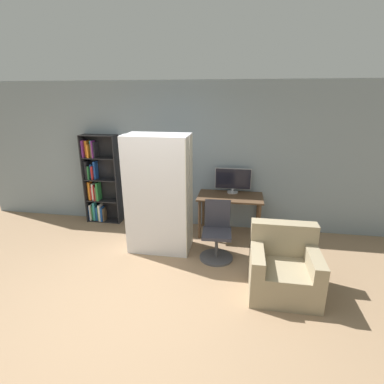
{
  "coord_description": "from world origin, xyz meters",
  "views": [
    {
      "loc": [
        1.22,
        -2.79,
        2.43
      ],
      "look_at": [
        0.5,
        1.44,
        1.05
      ],
      "focal_mm": 28.0,
      "sensor_mm": 36.0,
      "label": 1
    }
  ],
  "objects": [
    {
      "name": "ground_plane",
      "position": [
        0.0,
        0.0,
        0.0
      ],
      "size": [
        16.0,
        16.0,
        0.0
      ],
      "primitive_type": "plane",
      "color": "#937556"
    },
    {
      "name": "wall_back",
      "position": [
        0.0,
        2.65,
        1.35
      ],
      "size": [
        8.0,
        0.06,
        2.7
      ],
      "color": "gray",
      "rests_on": "ground"
    },
    {
      "name": "desk",
      "position": [
        1.05,
        2.3,
        0.63
      ],
      "size": [
        1.15,
        0.65,
        0.73
      ],
      "color": "brown",
      "rests_on": "ground"
    },
    {
      "name": "monitor",
      "position": [
        1.08,
        2.5,
        0.98
      ],
      "size": [
        0.65,
        0.2,
        0.46
      ],
      "color": "#B7B7BC",
      "rests_on": "desk"
    },
    {
      "name": "office_chair",
      "position": [
        0.9,
        1.42,
        0.36
      ],
      "size": [
        0.52,
        0.52,
        0.9
      ],
      "color": "#4C4C51",
      "rests_on": "ground"
    },
    {
      "name": "bookshelf",
      "position": [
        -1.54,
        2.51,
        0.82
      ],
      "size": [
        0.69,
        0.27,
        1.74
      ],
      "color": "black",
      "rests_on": "ground"
    },
    {
      "name": "mattress_near",
      "position": [
        -0.04,
        1.4,
        0.95
      ],
      "size": [
        0.98,
        0.31,
        1.89
      ],
      "color": "silver",
      "rests_on": "ground"
    },
    {
      "name": "mattress_far",
      "position": [
        -0.04,
        1.71,
        0.95
      ],
      "size": [
        0.98,
        0.3,
        1.89
      ],
      "color": "silver",
      "rests_on": "ground"
    },
    {
      "name": "armchair",
      "position": [
        1.82,
        0.73,
        0.32
      ],
      "size": [
        0.85,
        0.8,
        0.85
      ],
      "color": "gray",
      "rests_on": "ground"
    }
  ]
}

